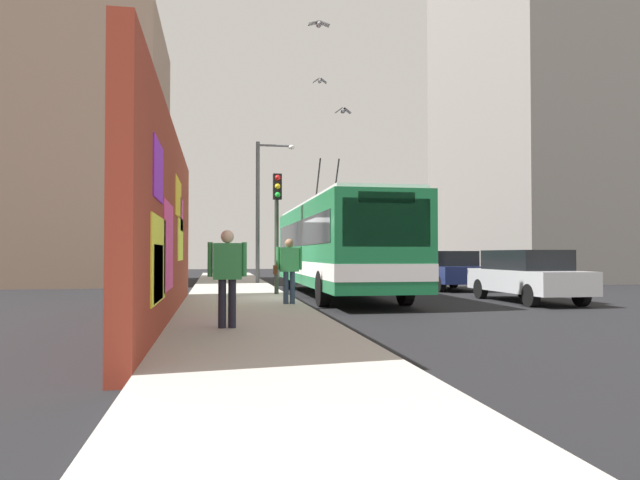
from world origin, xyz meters
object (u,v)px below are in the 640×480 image
Objects in this scene: pedestrian_near_wall at (227,270)px; city_bus at (336,244)px; street_lamp at (262,201)px; parked_car_navy at (447,269)px; pedestrian_at_curb at (289,265)px; parked_car_champagne at (376,265)px; parked_car_silver at (526,275)px; traffic_light at (277,212)px; parked_car_black at (406,267)px.

city_bus is at bearing -22.59° from pedestrian_near_wall.
parked_car_navy is at bearing -119.26° from street_lamp.
street_lamp is at bearing -0.85° from pedestrian_at_curb.
city_bus is 2.67× the size of parked_car_champagne.
parked_car_silver is at bearing -180.00° from parked_car_navy.
city_bus is 5.97m from parked_car_navy.
street_lamp reaches higher than pedestrian_near_wall.
traffic_light reaches higher than parked_car_champagne.
street_lamp is (7.64, -0.10, 1.04)m from traffic_light.
traffic_light reaches higher than parked_car_navy.
pedestrian_near_wall is at bearing 158.44° from parked_car_champagne.
parked_car_silver is 0.73× the size of street_lamp.
parked_car_navy is 10.90m from parked_car_champagne.
parked_car_silver is at bearing 180.00° from parked_car_champagne.
traffic_light is 7.71m from street_lamp.
traffic_light reaches higher than pedestrian_at_curb.
city_bus is 7.11× the size of pedestrian_near_wall.
parked_car_navy is 8.41m from traffic_light.
street_lamp is at bearing 60.74° from parked_car_navy.
parked_car_champagne is at bearing -0.00° from parked_car_navy.
traffic_light is (3.76, -0.07, 1.67)m from pedestrian_at_curb.
parked_car_black is 0.95× the size of parked_car_champagne.
parked_car_champagne is (10.90, -0.00, 0.00)m from parked_car_navy.
pedestrian_at_curb is (-4.57, 2.22, -0.63)m from city_bus.
parked_car_navy is at bearing -45.33° from pedestrian_at_curb.
parked_car_silver is 12.95m from street_lamp.
street_lamp reaches higher than parked_car_navy.
parked_car_navy is (6.23, 0.00, -0.00)m from parked_car_silver.
pedestrian_near_wall reaches higher than pedestrian_at_curb.
parked_car_navy is at bearing 180.00° from parked_car_champagne.
traffic_light reaches higher than pedestrian_near_wall.
pedestrian_near_wall reaches higher than parked_car_champagne.
city_bus is 14.65m from parked_car_champagne.
pedestrian_at_curb is at bearing 178.98° from traffic_light.
pedestrian_at_curb is 4.11m from traffic_light.
parked_car_black is at bearing -39.51° from traffic_light.
parked_car_silver is at bearing -123.68° from city_bus.
traffic_light is at bearing -11.60° from pedestrian_near_wall.
parked_car_navy is 5.34m from parked_car_black.
parked_car_champagne is at bearing -21.56° from pedestrian_near_wall.
pedestrian_at_curb is at bearing 154.12° from city_bus.
pedestrian_at_curb is (-12.67, 7.42, 0.32)m from parked_car_black.
pedestrian_near_wall is (-5.94, 9.11, 0.35)m from parked_car_silver.
city_bus is 2.81× the size of parked_car_black.
parked_car_navy and parked_car_black have the same top height.
parked_car_navy is 0.91× the size of parked_car_champagne.
pedestrian_near_wall is at bearing 152.50° from parked_car_black.
parked_car_silver and parked_car_champagne have the same top height.
parked_car_navy is at bearing 0.00° from parked_car_silver.
traffic_light is 0.61× the size of street_lamp.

